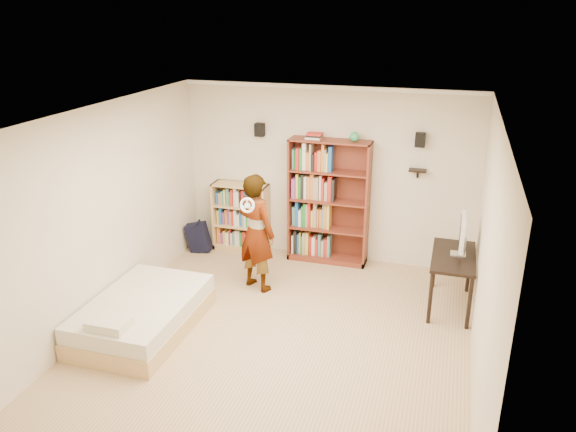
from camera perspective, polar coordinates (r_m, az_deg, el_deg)
name	(u,v)px	position (r m, az deg, el deg)	size (l,w,h in m)	color
ground	(278,337)	(6.98, -0.98, -12.16)	(4.50, 5.00, 0.01)	tan
room_shell	(277,200)	(6.20, -1.08, 1.65)	(4.52, 5.02, 2.71)	beige
crown_molding	(277,118)	(5.97, -1.14, 9.92)	(4.50, 5.00, 0.06)	white
speaker_left	(260,130)	(8.66, -2.89, 8.75)	(0.14, 0.12, 0.20)	black
speaker_right	(420,140)	(8.19, 13.28, 7.54)	(0.14, 0.12, 0.20)	black
wall_shelf	(418,170)	(8.31, 13.04, 4.53)	(0.25, 0.16, 0.03)	black
tall_bookshelf	(329,202)	(8.57, 4.14, 1.41)	(1.22, 0.36, 1.93)	maroon
low_bookshelf	(241,217)	(9.12, -4.79, -0.13)	(0.90, 0.34, 1.12)	#D9B575
computer_desk	(451,281)	(7.74, 16.22, -6.37)	(0.55, 1.10, 0.75)	black
imac	(460,236)	(7.51, 17.09, -1.92)	(0.11, 0.53, 0.53)	white
daybed	(143,311)	(7.21, -14.56, -9.30)	(1.16, 1.79, 0.53)	beige
person	(256,233)	(7.75, -3.25, -1.69)	(0.61, 0.40, 1.68)	black
wii_wheel	(247,205)	(7.30, -4.16, 1.09)	(0.21, 0.21, 0.04)	white
navy_bag	(198,237)	(9.24, -9.08, -2.11)	(0.37, 0.24, 0.50)	black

